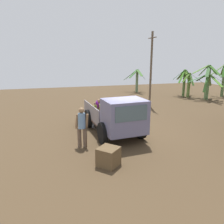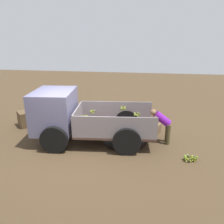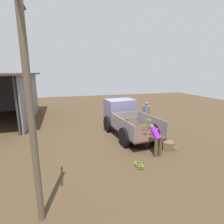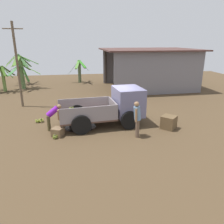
{
  "view_description": "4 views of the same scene",
  "coord_description": "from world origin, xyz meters",
  "px_view_note": "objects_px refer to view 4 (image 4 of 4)",
  "views": [
    {
      "loc": [
        9.61,
        -3.58,
        3.81
      ],
      "look_at": [
        -0.45,
        -0.8,
        1.11
      ],
      "focal_mm": 35.0,
      "sensor_mm": 36.0,
      "label": 1
    },
    {
      "loc": [
        -2.4,
        6.71,
        3.82
      ],
      "look_at": [
        -1.23,
        -1.16,
        1.07
      ],
      "focal_mm": 35.0,
      "sensor_mm": 36.0,
      "label": 2
    },
    {
      "loc": [
        -9.71,
        2.96,
        3.67
      ],
      "look_at": [
        -0.1,
        0.21,
        1.39
      ],
      "focal_mm": 28.0,
      "sensor_mm": 36.0,
      "label": 3
    },
    {
      "loc": [
        -1.94,
        -11.73,
        4.4
      ],
      "look_at": [
        -0.19,
        -1.5,
        0.96
      ],
      "focal_mm": 35.0,
      "sensor_mm": 36.0,
      "label": 4
    }
  ],
  "objects_px": {
    "banana_bunch_on_ground_2": "(41,120)",
    "banana_bunch_on_ground_1": "(55,136)",
    "wooden_crate_0": "(58,132)",
    "banana_bunch_on_ground_0": "(37,121)",
    "utility_pole": "(17,65)",
    "cargo_truck": "(119,105)",
    "person_worker_loading": "(53,115)",
    "wooden_crate_1": "(169,122)",
    "person_foreground_visitor": "(137,117)"
  },
  "relations": [
    {
      "from": "person_worker_loading",
      "to": "utility_pole",
      "type": "bearing_deg",
      "value": 114.21
    },
    {
      "from": "utility_pole",
      "to": "banana_bunch_on_ground_0",
      "type": "xyz_separation_m",
      "value": [
        1.49,
        -3.46,
        -2.75
      ]
    },
    {
      "from": "banana_bunch_on_ground_1",
      "to": "wooden_crate_0",
      "type": "xyz_separation_m",
      "value": [
        0.11,
        0.29,
        0.09
      ]
    },
    {
      "from": "person_worker_loading",
      "to": "banana_bunch_on_ground_2",
      "type": "bearing_deg",
      "value": 119.39
    },
    {
      "from": "wooden_crate_1",
      "to": "person_worker_loading",
      "type": "bearing_deg",
      "value": 171.83
    },
    {
      "from": "banana_bunch_on_ground_1",
      "to": "banana_bunch_on_ground_2",
      "type": "distance_m",
      "value": 2.5
    },
    {
      "from": "utility_pole",
      "to": "banana_bunch_on_ground_0",
      "type": "height_order",
      "value": "utility_pole"
    },
    {
      "from": "wooden_crate_0",
      "to": "banana_bunch_on_ground_0",
      "type": "bearing_deg",
      "value": 121.64
    },
    {
      "from": "cargo_truck",
      "to": "wooden_crate_0",
      "type": "distance_m",
      "value": 3.53
    },
    {
      "from": "person_worker_loading",
      "to": "banana_bunch_on_ground_2",
      "type": "xyz_separation_m",
      "value": [
        -0.78,
        1.19,
        -0.66
      ]
    },
    {
      "from": "utility_pole",
      "to": "banana_bunch_on_ground_2",
      "type": "height_order",
      "value": "utility_pole"
    },
    {
      "from": "cargo_truck",
      "to": "wooden_crate_0",
      "type": "xyz_separation_m",
      "value": [
        -3.23,
        -1.17,
        -0.84
      ]
    },
    {
      "from": "utility_pole",
      "to": "banana_bunch_on_ground_1",
      "type": "bearing_deg",
      "value": -65.58
    },
    {
      "from": "wooden_crate_1",
      "to": "person_foreground_visitor",
      "type": "bearing_deg",
      "value": -160.94
    },
    {
      "from": "person_worker_loading",
      "to": "banana_bunch_on_ground_0",
      "type": "relative_size",
      "value": 5.52
    },
    {
      "from": "utility_pole",
      "to": "banana_bunch_on_ground_2",
      "type": "bearing_deg",
      "value": -63.86
    },
    {
      "from": "banana_bunch_on_ground_0",
      "to": "wooden_crate_1",
      "type": "height_order",
      "value": "wooden_crate_1"
    },
    {
      "from": "person_foreground_visitor",
      "to": "banana_bunch_on_ground_1",
      "type": "relative_size",
      "value": 6.67
    },
    {
      "from": "cargo_truck",
      "to": "person_worker_loading",
      "type": "distance_m",
      "value": 3.51
    },
    {
      "from": "wooden_crate_1",
      "to": "banana_bunch_on_ground_2",
      "type": "bearing_deg",
      "value": 163.0
    },
    {
      "from": "banana_bunch_on_ground_1",
      "to": "wooden_crate_1",
      "type": "height_order",
      "value": "wooden_crate_1"
    },
    {
      "from": "utility_pole",
      "to": "wooden_crate_0",
      "type": "relative_size",
      "value": 11.33
    },
    {
      "from": "utility_pole",
      "to": "wooden_crate_1",
      "type": "distance_m",
      "value": 10.3
    },
    {
      "from": "wooden_crate_0",
      "to": "person_worker_loading",
      "type": "bearing_deg",
      "value": 107.05
    },
    {
      "from": "cargo_truck",
      "to": "wooden_crate_1",
      "type": "height_order",
      "value": "cargo_truck"
    },
    {
      "from": "banana_bunch_on_ground_1",
      "to": "wooden_crate_1",
      "type": "xyz_separation_m",
      "value": [
        5.74,
        0.29,
        0.23
      ]
    },
    {
      "from": "person_worker_loading",
      "to": "banana_bunch_on_ground_2",
      "type": "relative_size",
      "value": 4.13
    },
    {
      "from": "banana_bunch_on_ground_2",
      "to": "banana_bunch_on_ground_1",
      "type": "bearing_deg",
      "value": -68.22
    },
    {
      "from": "utility_pole",
      "to": "wooden_crate_1",
      "type": "bearing_deg",
      "value": -33.21
    },
    {
      "from": "wooden_crate_1",
      "to": "utility_pole",
      "type": "bearing_deg",
      "value": 146.79
    },
    {
      "from": "person_foreground_visitor",
      "to": "wooden_crate_0",
      "type": "bearing_deg",
      "value": 1.4
    },
    {
      "from": "person_worker_loading",
      "to": "wooden_crate_0",
      "type": "bearing_deg",
      "value": -76.81
    },
    {
      "from": "cargo_truck",
      "to": "wooden_crate_0",
      "type": "relative_size",
      "value": 9.37
    },
    {
      "from": "utility_pole",
      "to": "person_worker_loading",
      "type": "bearing_deg",
      "value": -61.93
    },
    {
      "from": "person_worker_loading",
      "to": "cargo_truck",
      "type": "bearing_deg",
      "value": 1.43
    },
    {
      "from": "person_worker_loading",
      "to": "banana_bunch_on_ground_0",
      "type": "height_order",
      "value": "person_worker_loading"
    },
    {
      "from": "utility_pole",
      "to": "wooden_crate_1",
      "type": "xyz_separation_m",
      "value": [
        8.36,
        -5.47,
        -2.52
      ]
    },
    {
      "from": "utility_pole",
      "to": "person_foreground_visitor",
      "type": "relative_size",
      "value": 3.21
    },
    {
      "from": "person_worker_loading",
      "to": "wooden_crate_1",
      "type": "xyz_separation_m",
      "value": [
        5.89,
        -0.85,
        -0.45
      ]
    },
    {
      "from": "banana_bunch_on_ground_1",
      "to": "cargo_truck",
      "type": "bearing_deg",
      "value": 23.53
    },
    {
      "from": "utility_pole",
      "to": "person_worker_loading",
      "type": "height_order",
      "value": "utility_pole"
    },
    {
      "from": "banana_bunch_on_ground_0",
      "to": "banana_bunch_on_ground_1",
      "type": "xyz_separation_m",
      "value": [
        1.13,
        -2.3,
        0.0
      ]
    },
    {
      "from": "utility_pole",
      "to": "wooden_crate_0",
      "type": "height_order",
      "value": "utility_pole"
    },
    {
      "from": "cargo_truck",
      "to": "banana_bunch_on_ground_2",
      "type": "height_order",
      "value": "cargo_truck"
    },
    {
      "from": "banana_bunch_on_ground_0",
      "to": "wooden_crate_1",
      "type": "relative_size",
      "value": 0.35
    },
    {
      "from": "cargo_truck",
      "to": "person_foreground_visitor",
      "type": "distance_m",
      "value": 1.9
    },
    {
      "from": "banana_bunch_on_ground_1",
      "to": "banana_bunch_on_ground_2",
      "type": "bearing_deg",
      "value": 111.78
    },
    {
      "from": "person_foreground_visitor",
      "to": "banana_bunch_on_ground_0",
      "type": "height_order",
      "value": "person_foreground_visitor"
    },
    {
      "from": "wooden_crate_0",
      "to": "wooden_crate_1",
      "type": "distance_m",
      "value": 5.63
    },
    {
      "from": "banana_bunch_on_ground_1",
      "to": "banana_bunch_on_ground_2",
      "type": "xyz_separation_m",
      "value": [
        -0.93,
        2.32,
        0.01
      ]
    }
  ]
}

